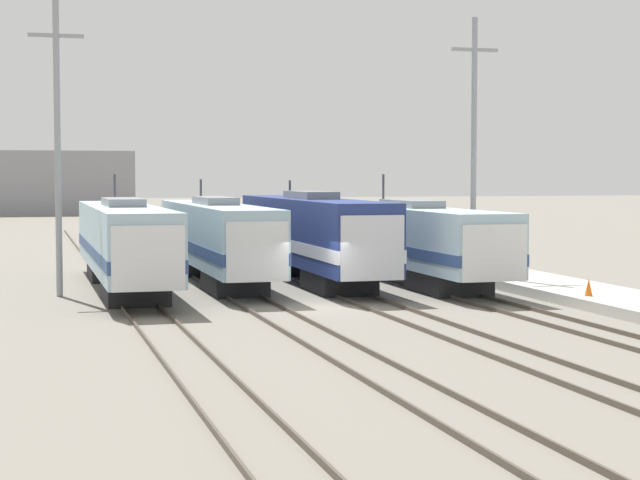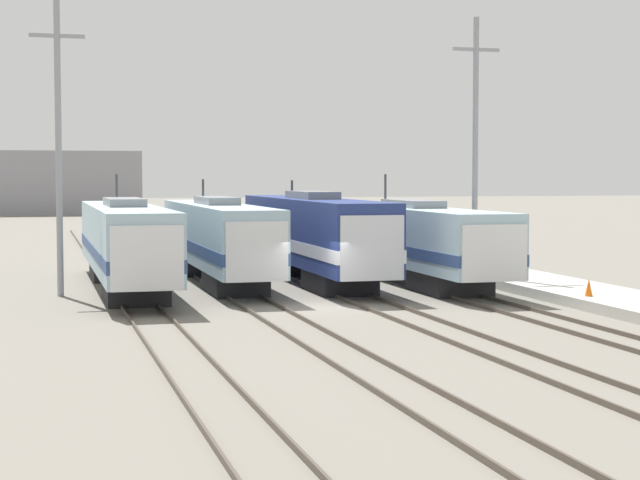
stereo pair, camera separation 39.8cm
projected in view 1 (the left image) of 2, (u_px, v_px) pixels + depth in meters
The scene contains 14 objects.
ground_plane at pixel (319, 307), 41.57m from camera, with size 400.00×400.00×0.00m, color slate.
rail_pair_far_left at pixel (145, 311), 39.77m from camera, with size 1.51×120.00×0.15m.
rail_pair_center_left at pixel (263, 307), 40.97m from camera, with size 1.51×120.00×0.15m.
rail_pair_center_right at pixel (374, 303), 42.17m from camera, with size 1.51×120.00×0.15m.
rail_pair_far_right at pixel (479, 300), 43.37m from camera, with size 1.51×120.00×0.15m.
locomotive_far_left at pixel (125, 243), 47.37m from camera, with size 2.92×19.93×5.18m.
locomotive_center_left at pixel (217, 239), 50.47m from camera, with size 2.75×19.09×4.92m.
locomotive_center_right at pixel (313, 236), 50.87m from camera, with size 2.90×18.92×4.87m.
locomotive_far_right at pixel (414, 241), 50.44m from camera, with size 3.03×18.77×5.18m.
catenary_tower_left at pixel (58, 142), 44.86m from camera, with size 2.29×0.27×12.45m.
catenary_tower_right at pixel (474, 146), 49.92m from camera, with size 2.29×0.27×12.45m.
platform at pixel (581, 293), 44.59m from camera, with size 4.00×120.00×0.42m.
traffic_cone at pixel (589, 287), 41.63m from camera, with size 0.31×0.31×0.69m.
depot_building at pixel (33, 183), 139.76m from camera, with size 25.50×11.57×8.24m.
Camera 1 is at (-11.04, -39.84, 5.14)m, focal length 60.00 mm.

